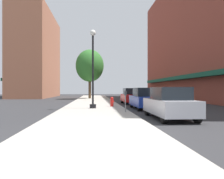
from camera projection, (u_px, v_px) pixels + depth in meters
ground_plane at (128, 103)px, 25.67m from camera, size 90.00×90.00×0.00m
sidewalk_slab at (94, 102)px, 26.36m from camera, size 4.80×50.00×0.12m
building_right_brick at (204, 31)px, 30.51m from camera, size 6.80×40.00×18.94m
building_far_background at (37, 56)px, 43.43m from camera, size 6.80×18.00×16.08m
lamppost at (93, 67)px, 16.81m from camera, size 0.48×0.48×5.90m
fire_hydrant at (112, 102)px, 18.48m from camera, size 0.33×0.26×0.79m
parking_meter_near at (126, 99)px, 14.06m from camera, size 0.14×0.09×1.31m
tree_near at (90, 66)px, 34.78m from camera, size 4.35×4.35×7.59m
car_silver at (169, 103)px, 11.68m from camera, size 1.80×4.30×1.66m
car_blue at (145, 99)px, 17.35m from camera, size 1.80×4.30×1.66m
car_red at (131, 96)px, 23.71m from camera, size 1.80×4.30×1.66m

